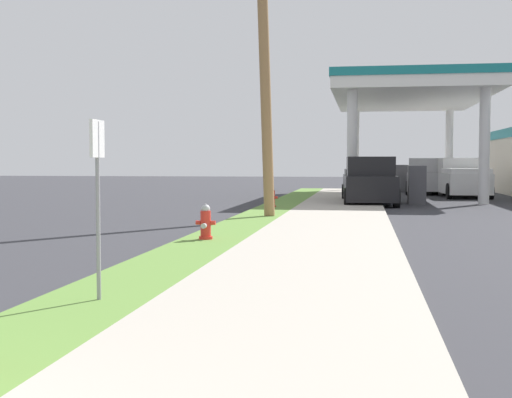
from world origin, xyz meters
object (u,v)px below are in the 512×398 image
Objects in this scene: car_tan_by_near_pump at (423,179)px; truck_black_at_forecourt at (369,182)px; fire_hydrant_third at (272,198)px; fire_hydrant_second at (206,224)px; utility_pole_midground at (264,61)px; truck_silver_at_far_bay at (426,177)px; street_sign_post at (97,172)px; truck_white_on_apron at (461,179)px.

truck_black_at_forecourt is (-3.34, -13.53, 0.19)m from car_tan_by_near_pump.
car_tan_by_near_pump reaches higher than fire_hydrant_third.
truck_black_at_forecourt reaches higher than fire_hydrant_second.
utility_pole_midground is at bearing 87.38° from fire_hydrant_second.
truck_silver_at_far_bay is at bearing 72.75° from truck_black_at_forecourt.
utility_pole_midground reaches higher than fire_hydrant_second.
fire_hydrant_second is 15.03m from truck_black_at_forecourt.
utility_pole_midground is at bearing -111.67° from truck_black_at_forecourt.
car_tan_by_near_pump is at bearing 88.21° from truck_silver_at_far_bay.
fire_hydrant_third is 0.16× the size of car_tan_by_near_pump.
truck_white_on_apron is at bearing 74.11° from street_sign_post.
street_sign_post reaches higher than fire_hydrant_second.
fire_hydrant_third is 5.90m from utility_pole_midground.
truck_silver_at_far_bay is at bearing 70.80° from utility_pole_midground.
utility_pole_midground is (0.30, 6.55, 4.37)m from fire_hydrant_second.
truck_black_at_forecourt is at bearing 76.52° from fire_hydrant_second.
truck_silver_at_far_bay is (-0.10, -3.07, 0.19)m from car_tan_by_near_pump.
car_tan_by_near_pump is 0.82× the size of truck_silver_at_far_bay.
truck_silver_at_far_bay is at bearing 111.59° from truck_white_on_apron.
car_tan_by_near_pump is 0.83× the size of truck_black_at_forecourt.
utility_pole_midground reaches higher than truck_white_on_apron.
street_sign_post is at bearing -89.30° from fire_hydrant_third.
truck_white_on_apron reaches higher than fire_hydrant_third.
truck_silver_at_far_bay reaches higher than fire_hydrant_second.
fire_hydrant_third is at bearing -114.83° from truck_silver_at_far_bay.
fire_hydrant_second is at bearing -92.62° from utility_pole_midground.
car_tan_by_near_pump is 3.08m from truck_silver_at_far_bay.
truck_silver_at_far_bay reaches higher than fire_hydrant_third.
fire_hydrant_third is at bearing 90.70° from street_sign_post.
truck_white_on_apron reaches higher than car_tan_by_near_pump.
truck_white_on_apron is at bearing -78.83° from car_tan_by_near_pump.
truck_black_at_forecourt reaches higher than car_tan_by_near_pump.
utility_pole_midground is (0.30, -3.94, 4.37)m from fire_hydrant_third.
fire_hydrant_second is 23.03m from truck_white_on_apron.
street_sign_post is 0.46× the size of car_tan_by_near_pump.
car_tan_by_near_pump is (6.84, 17.65, 0.28)m from fire_hydrant_third.
street_sign_post is 29.03m from truck_white_on_apron.
fire_hydrant_third is 0.08× the size of utility_pole_midground.
street_sign_post reaches higher than truck_silver_at_far_bay.
truck_silver_at_far_bay is (6.75, 25.07, 0.47)m from fire_hydrant_second.
fire_hydrant_second is at bearing -103.48° from truck_black_at_forecourt.
utility_pole_midground is 20.00m from truck_silver_at_far_bay.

